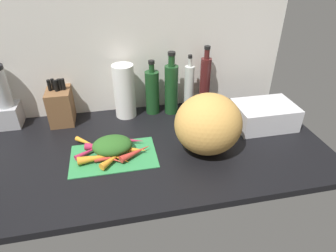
% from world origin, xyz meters
% --- Properties ---
extents(ground_plane, '(1.70, 0.80, 0.03)m').
position_xyz_m(ground_plane, '(0.00, 0.00, -0.01)').
color(ground_plane, black).
extents(wall_back, '(1.70, 0.03, 0.60)m').
position_xyz_m(wall_back, '(0.00, 0.39, 0.30)').
color(wall_back, silver).
rests_on(wall_back, ground_plane).
extents(cutting_board, '(0.36, 0.22, 0.01)m').
position_xyz_m(cutting_board, '(-0.11, -0.06, 0.00)').
color(cutting_board, '#338C4C').
rests_on(cutting_board, ground_plane).
extents(carrot_0, '(0.13, 0.10, 0.02)m').
position_xyz_m(carrot_0, '(-0.20, -0.02, 0.02)').
color(carrot_0, '#B2264C').
rests_on(carrot_0, cutting_board).
extents(carrot_1, '(0.11, 0.11, 0.03)m').
position_xyz_m(carrot_1, '(-0.11, -0.10, 0.02)').
color(carrot_1, orange).
rests_on(carrot_1, cutting_board).
extents(carrot_2, '(0.11, 0.09, 0.03)m').
position_xyz_m(carrot_2, '(-0.12, -0.09, 0.02)').
color(carrot_2, red).
rests_on(carrot_2, cutting_board).
extents(carrot_3, '(0.11, 0.11, 0.02)m').
position_xyz_m(carrot_3, '(-0.22, 0.04, 0.02)').
color(carrot_3, orange).
rests_on(carrot_3, cutting_board).
extents(carrot_4, '(0.11, 0.06, 0.03)m').
position_xyz_m(carrot_4, '(-0.01, -0.06, 0.02)').
color(carrot_4, orange).
rests_on(carrot_4, cutting_board).
extents(carrot_5, '(0.16, 0.03, 0.02)m').
position_xyz_m(carrot_5, '(-0.12, 0.02, 0.02)').
color(carrot_5, orange).
rests_on(carrot_5, cutting_board).
extents(carrot_6, '(0.11, 0.11, 0.02)m').
position_xyz_m(carrot_6, '(-0.09, -0.08, 0.02)').
color(carrot_6, orange).
rests_on(carrot_6, cutting_board).
extents(carrot_7, '(0.13, 0.07, 0.03)m').
position_xyz_m(carrot_7, '(-0.03, 0.02, 0.02)').
color(carrot_7, '#B2264C').
rests_on(carrot_7, cutting_board).
extents(carrot_8, '(0.15, 0.02, 0.02)m').
position_xyz_m(carrot_8, '(-0.11, -0.09, 0.02)').
color(carrot_8, red).
rests_on(carrot_8, cutting_board).
extents(carrot_9, '(0.17, 0.05, 0.03)m').
position_xyz_m(carrot_9, '(-0.17, -0.08, 0.03)').
color(carrot_9, orange).
rests_on(carrot_9, cutting_board).
extents(carrot_10, '(0.16, 0.07, 0.03)m').
position_xyz_m(carrot_10, '(-0.15, -0.01, 0.02)').
color(carrot_10, '#B2264C').
rests_on(carrot_10, cutting_board).
extents(carrot_11, '(0.15, 0.10, 0.03)m').
position_xyz_m(carrot_11, '(-0.01, -0.08, 0.02)').
color(carrot_11, red).
rests_on(carrot_11, cutting_board).
extents(carrot_greens_pile, '(0.17, 0.13, 0.07)m').
position_xyz_m(carrot_greens_pile, '(-0.11, -0.03, 0.04)').
color(carrot_greens_pile, '#2D6023').
rests_on(carrot_greens_pile, cutting_board).
extents(winter_squash, '(0.29, 0.27, 0.26)m').
position_xyz_m(winter_squash, '(0.30, -0.09, 0.13)').
color(winter_squash, gold).
rests_on(winter_squash, ground_plane).
extents(knife_block, '(0.11, 0.16, 0.23)m').
position_xyz_m(knife_block, '(-0.34, 0.30, 0.09)').
color(knife_block, brown).
rests_on(knife_block, ground_plane).
extents(blender_appliance, '(0.12, 0.12, 0.31)m').
position_xyz_m(blender_appliance, '(-0.60, 0.31, 0.13)').
color(blender_appliance, '#B2B2B7').
rests_on(blender_appliance, ground_plane).
extents(paper_towel_roll, '(0.11, 0.11, 0.28)m').
position_xyz_m(paper_towel_roll, '(-0.02, 0.30, 0.14)').
color(paper_towel_roll, white).
rests_on(paper_towel_roll, ground_plane).
extents(bottle_0, '(0.07, 0.07, 0.29)m').
position_xyz_m(bottle_0, '(0.12, 0.30, 0.12)').
color(bottle_0, '#19421E').
rests_on(bottle_0, ground_plane).
extents(bottle_1, '(0.07, 0.07, 0.33)m').
position_xyz_m(bottle_1, '(0.22, 0.28, 0.14)').
color(bottle_1, '#19421E').
rests_on(bottle_1, ground_plane).
extents(bottle_2, '(0.05, 0.05, 0.31)m').
position_xyz_m(bottle_2, '(0.32, 0.30, 0.13)').
color(bottle_2, silver).
rests_on(bottle_2, ground_plane).
extents(bottle_3, '(0.06, 0.06, 0.34)m').
position_xyz_m(bottle_3, '(0.41, 0.31, 0.15)').
color(bottle_3, '#471919').
rests_on(bottle_3, ground_plane).
extents(dish_rack, '(0.29, 0.21, 0.11)m').
position_xyz_m(dish_rack, '(0.64, 0.06, 0.06)').
color(dish_rack, silver).
rests_on(dish_rack, ground_plane).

